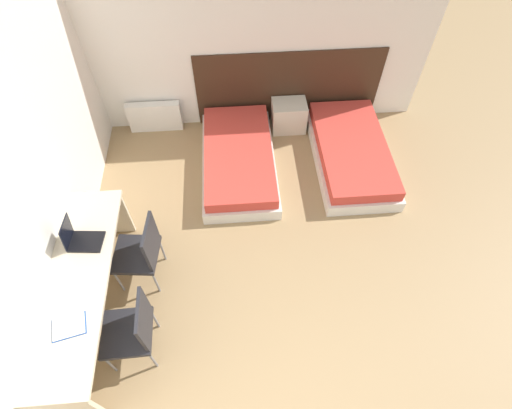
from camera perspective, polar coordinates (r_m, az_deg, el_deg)
The scene contains 12 objects.
wall_back at distance 5.51m, azimuth -1.80°, elevation 22.76°, with size 5.06×0.05×2.70m.
wall_left at distance 4.16m, azimuth -29.27°, elevation 2.28°, with size 0.05×5.53×2.70m.
headboard_panel at distance 5.97m, azimuth 4.66°, elevation 16.31°, with size 2.64×0.03×1.14m.
bed_near_window at distance 5.47m, azimuth -2.50°, elevation 6.47°, with size 0.98×1.85×0.34m.
bed_near_door at distance 5.70m, azimuth 13.44°, elevation 7.19°, with size 0.98×1.85×0.34m.
nightstand at distance 6.02m, azimuth 4.69°, elevation 12.50°, with size 0.49×0.36×0.46m.
radiator at distance 6.16m, azimuth -14.26°, elevation 12.05°, with size 0.77×0.12×0.46m.
desk at distance 4.26m, azimuth -23.51°, elevation -10.84°, with size 0.57×2.11×0.77m.
chair_near_laptop at distance 4.36m, azimuth -16.07°, elevation -6.37°, with size 0.51×0.51×0.97m.
chair_near_notebook at distance 4.01m, azimuth -17.17°, elevation -16.62°, with size 0.48×0.48×0.97m.
laptop at distance 4.27m, azimuth -23.90°, elevation -4.45°, with size 0.35×0.27×0.34m.
open_notebook at distance 3.94m, azimuth -25.16°, elevation -15.50°, with size 0.32×0.27×0.02m.
Camera 1 is at (-0.21, -0.17, 4.17)m, focal length 28.00 mm.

